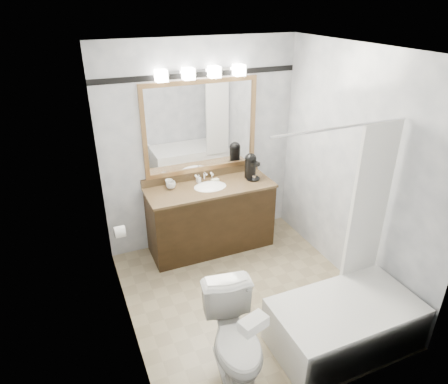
# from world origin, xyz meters

# --- Properties ---
(room) EXTENTS (2.42, 2.62, 2.52)m
(room) POSITION_xyz_m (0.00, 0.00, 1.25)
(room) COLOR gray
(room) RESTS_ON ground
(vanity) EXTENTS (1.53, 0.58, 0.97)m
(vanity) POSITION_xyz_m (0.00, 1.02, 0.44)
(vanity) COLOR black
(vanity) RESTS_ON ground
(mirror) EXTENTS (1.40, 0.04, 1.10)m
(mirror) POSITION_xyz_m (0.00, 1.28, 1.50)
(mirror) COLOR #A27749
(mirror) RESTS_ON room
(vanity_light_bar) EXTENTS (1.02, 0.14, 0.12)m
(vanity_light_bar) POSITION_xyz_m (0.00, 1.23, 2.13)
(vanity_light_bar) COLOR silver
(vanity_light_bar) RESTS_ON room
(accent_stripe) EXTENTS (2.40, 0.01, 0.06)m
(accent_stripe) POSITION_xyz_m (0.00, 1.29, 2.10)
(accent_stripe) COLOR black
(accent_stripe) RESTS_ON room
(bathtub) EXTENTS (1.30, 0.75, 1.96)m
(bathtub) POSITION_xyz_m (0.55, -0.90, 0.28)
(bathtub) COLOR white
(bathtub) RESTS_ON ground
(tp_roll) EXTENTS (0.11, 0.12, 0.12)m
(tp_roll) POSITION_xyz_m (-1.14, 0.66, 0.70)
(tp_roll) COLOR white
(tp_roll) RESTS_ON room
(toilet) EXTENTS (0.54, 0.81, 0.77)m
(toilet) POSITION_xyz_m (-0.51, -0.84, 0.38)
(toilet) COLOR white
(toilet) RESTS_ON ground
(tissue_box) EXTENTS (0.23, 0.17, 0.09)m
(tissue_box) POSITION_xyz_m (-0.51, -1.12, 0.81)
(tissue_box) COLOR white
(tissue_box) RESTS_ON toilet
(coffee_maker) EXTENTS (0.17, 0.21, 0.32)m
(coffee_maker) POSITION_xyz_m (0.55, 1.05, 1.02)
(coffee_maker) COLOR black
(coffee_maker) RESTS_ON vanity
(cup_left) EXTENTS (0.13, 0.13, 0.09)m
(cup_left) POSITION_xyz_m (-0.44, 1.15, 0.89)
(cup_left) COLOR white
(cup_left) RESTS_ON vanity
(cup_right) EXTENTS (0.10, 0.10, 0.08)m
(cup_right) POSITION_xyz_m (-0.44, 1.22, 0.89)
(cup_right) COLOR white
(cup_right) RESTS_ON vanity
(soap_bottle_a) EXTENTS (0.06, 0.06, 0.10)m
(soap_bottle_a) POSITION_xyz_m (-0.08, 1.18, 0.90)
(soap_bottle_a) COLOR white
(soap_bottle_a) RESTS_ON vanity
(soap_bar) EXTENTS (0.10, 0.07, 0.03)m
(soap_bar) POSITION_xyz_m (0.11, 1.13, 0.86)
(soap_bar) COLOR beige
(soap_bar) RESTS_ON vanity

